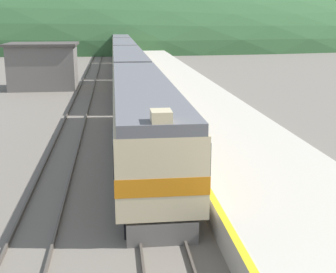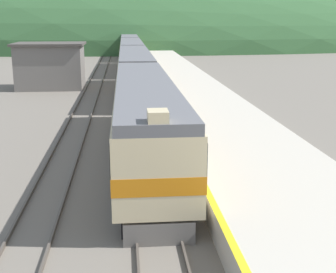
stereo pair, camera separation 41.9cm
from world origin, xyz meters
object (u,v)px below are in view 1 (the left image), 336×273
at_px(express_train_lead_car, 143,117).
at_px(carriage_third, 124,54).
at_px(carriage_second, 129,71).
at_px(carriage_fourth, 121,45).

relative_size(express_train_lead_car, carriage_third, 1.00).
bearing_deg(carriage_second, carriage_fourth, 90.00).
xyz_separation_m(express_train_lead_car, carriage_second, (0.00, 20.83, -0.01)).
relative_size(carriage_second, carriage_third, 1.00).
bearing_deg(carriage_fourth, carriage_second, -90.00).
bearing_deg(express_train_lead_car, carriage_third, 90.00).
xyz_separation_m(express_train_lead_car, carriage_third, (0.00, 41.40, -0.01)).
relative_size(express_train_lead_car, carriage_second, 1.00).
distance_m(carriage_second, carriage_fourth, 41.13).
distance_m(express_train_lead_car, carriage_second, 20.83).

